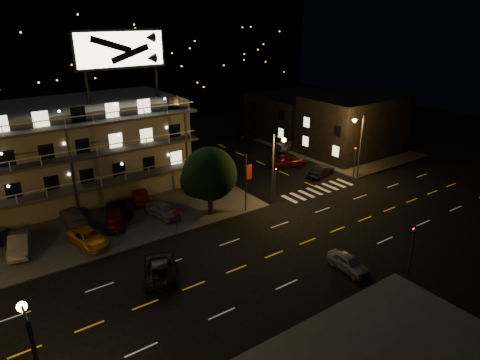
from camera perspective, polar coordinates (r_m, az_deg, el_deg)
ground at (r=36.87m, az=2.11°, el=-10.82°), size 140.00×140.00×0.00m
curb_nw at (r=49.08m, az=-26.23°, el=-4.47°), size 44.00×24.00×0.15m
curb_ne at (r=69.19m, az=12.01°, el=4.49°), size 16.00×24.00×0.15m
motel at (r=51.48m, az=-23.57°, el=3.44°), size 28.00×13.80×18.10m
side_bldg_front at (r=65.56m, az=14.83°, el=7.10°), size 14.06×10.00×8.50m
side_bldg_back at (r=73.78m, az=7.67°, el=8.56°), size 14.06×12.00×7.00m
hill_backdrop at (r=94.77m, az=-27.97°, el=14.11°), size 120.00×25.00×24.00m
streetlight_nc at (r=45.17m, az=4.72°, el=2.34°), size 0.44×1.92×8.00m
streetlight_ne at (r=54.78m, az=15.58°, el=5.05°), size 1.92×0.44×8.00m
signal_nw at (r=46.70m, az=4.67°, el=-0.13°), size 0.20×0.27×4.60m
signal_sw at (r=36.62m, az=22.01°, el=-8.13°), size 0.20×0.27×4.60m
signal_ne at (r=55.49m, az=15.09°, el=2.71°), size 0.27×0.20×4.60m
banner_north at (r=44.07m, az=0.86°, el=-0.20°), size 0.83×0.16×6.40m
stop_sign at (r=41.08m, az=-8.50°, el=-4.75°), size 0.91×0.11×2.61m
tree at (r=43.04m, az=-4.14°, el=0.60°), size 5.69×5.48×7.17m
lot_car_1 at (r=42.12m, az=-27.38°, el=-7.63°), size 2.65×4.91×1.54m
lot_car_2 at (r=41.06m, az=-19.60°, el=-7.27°), size 3.11×5.13×1.33m
lot_car_3 at (r=43.84m, az=-16.30°, el=-4.98°), size 3.46×4.92×1.32m
lot_car_4 at (r=44.45m, az=-10.23°, el=-3.96°), size 2.49×4.50×1.45m
lot_car_7 at (r=45.65m, az=-21.37°, el=-4.49°), size 2.14×4.97×1.43m
lot_car_8 at (r=46.02m, az=-15.87°, el=-3.53°), size 1.93×4.41×1.48m
lot_car_9 at (r=48.42m, az=-13.28°, el=-2.03°), size 2.40×4.58×1.44m
side_car_0 at (r=55.92m, az=10.84°, el=1.19°), size 4.49×2.57×1.40m
side_car_1 at (r=59.07m, az=6.47°, el=2.59°), size 5.81×3.78×1.49m
side_car_2 at (r=66.35m, az=6.52°, el=4.72°), size 5.48×2.69×1.53m
side_car_3 at (r=71.32m, az=1.20°, el=5.98°), size 4.31×2.30×1.40m
road_car_east at (r=36.57m, az=14.23°, el=-10.64°), size 1.66×3.89×1.31m
road_car_west at (r=35.26m, az=-10.63°, el=-11.44°), size 4.48×5.91×1.49m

